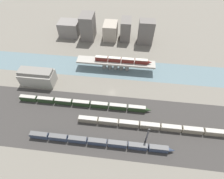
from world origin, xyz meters
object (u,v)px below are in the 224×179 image
object	(u,v)px
train_yard_near	(99,142)
warehouse_building	(38,77)
train_on_bridge	(123,60)
signal_tower	(147,135)
train_yard_far	(83,103)
train_yard_mid	(152,126)

from	to	relation	value
train_yard_near	warehouse_building	world-z (taller)	warehouse_building
train_on_bridge	signal_tower	world-z (taller)	signal_tower
train_on_bridge	train_yard_far	size ratio (longest dim) A/B	0.49
train_on_bridge	signal_tower	xyz separation A→B (m)	(17.54, -57.26, -2.55)
train_yard_mid	warehouse_building	distance (m)	84.36
train_on_bridge	warehouse_building	bearing A→B (deg)	-160.39
train_on_bridge	train_yard_near	world-z (taller)	train_on_bridge
train_yard_near	warehouse_building	xyz separation A→B (m)	(-50.75, 40.93, 3.67)
train_yard_mid	train_yard_near	bearing A→B (deg)	-155.44
warehouse_building	train_yard_mid	bearing A→B (deg)	-19.23
train_yard_far	signal_tower	size ratio (longest dim) A/B	6.41
warehouse_building	signal_tower	world-z (taller)	signal_tower
train_yard_near	signal_tower	world-z (taller)	signal_tower
train_on_bridge	warehouse_building	world-z (taller)	warehouse_building
train_yard_mid	warehouse_building	xyz separation A→B (m)	(-79.57, 27.76, 3.68)
train_yard_mid	signal_tower	bearing A→B (deg)	-112.41
train_yard_near	train_yard_far	distance (m)	28.55
train_yard_mid	train_yard_far	bearing A→B (deg)	165.43
train_yard_near	signal_tower	xyz separation A→B (m)	(25.24, 4.49, 4.71)
warehouse_building	train_on_bridge	bearing A→B (deg)	19.61
train_yard_near	train_yard_far	bearing A→B (deg)	120.98
train_on_bridge	train_yard_near	size ratio (longest dim) A/B	0.53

